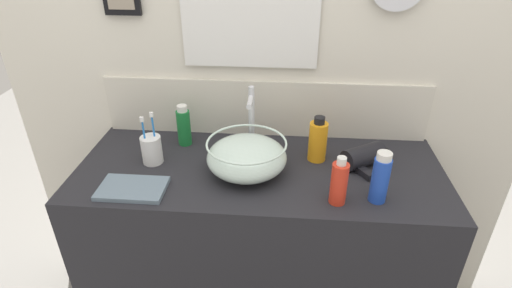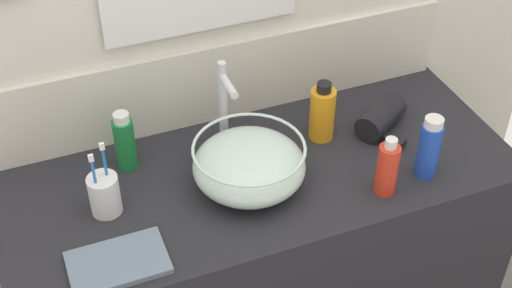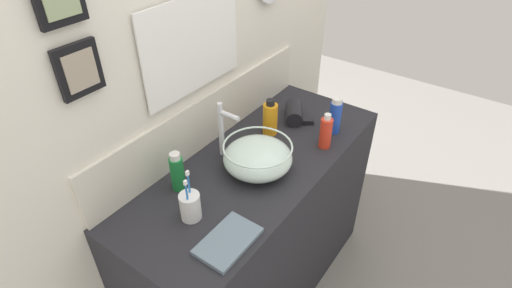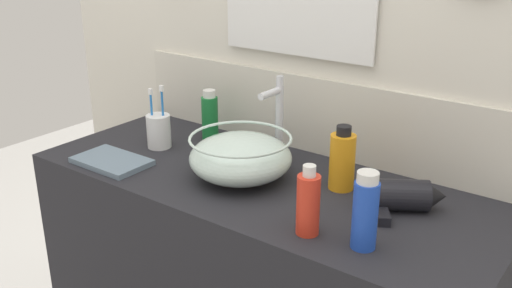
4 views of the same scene
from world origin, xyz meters
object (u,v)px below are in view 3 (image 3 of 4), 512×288
object	(u,v)px
lotion_bottle	(177,172)
shampoo_bottle	(335,116)
glass_bowl_sink	(258,157)
faucet	(223,127)
hair_drier	(294,111)
spray_bottle	(326,132)
hand_towel	(228,241)
toothbrush_cup	(190,206)
soap_dispenser	(270,118)

from	to	relation	value
lotion_bottle	shampoo_bottle	bearing A→B (deg)	-23.95
glass_bowl_sink	faucet	size ratio (longest dim) A/B	1.12
shampoo_bottle	faucet	bearing A→B (deg)	144.98
hair_drier	spray_bottle	size ratio (longest dim) A/B	1.24
glass_bowl_sink	faucet	xyz separation A→B (m)	(0.00, 0.18, 0.08)
shampoo_bottle	hand_towel	bearing A→B (deg)	-178.97
lotion_bottle	hand_towel	bearing A→B (deg)	-107.32
toothbrush_cup	soap_dispenser	size ratio (longest dim) A/B	1.14
shampoo_bottle	spray_bottle	size ratio (longest dim) A/B	1.06
faucet	lotion_bottle	xyz separation A→B (m)	(-0.27, 0.01, -0.06)
glass_bowl_sink	spray_bottle	world-z (taller)	spray_bottle
glass_bowl_sink	faucet	bearing A→B (deg)	90.00
faucet	glass_bowl_sink	bearing A→B (deg)	-90.00
spray_bottle	soap_dispenser	xyz separation A→B (m)	(-0.05, 0.26, 0.00)
toothbrush_cup	shampoo_bottle	bearing A→B (deg)	-11.91
shampoo_bottle	glass_bowl_sink	bearing A→B (deg)	163.69
toothbrush_cup	hand_towel	xyz separation A→B (m)	(-0.01, -0.18, -0.05)
hair_drier	shampoo_bottle	bearing A→B (deg)	-89.47
toothbrush_cup	hand_towel	distance (m)	0.19
lotion_bottle	glass_bowl_sink	bearing A→B (deg)	-34.60
faucet	spray_bottle	distance (m)	0.45
hand_towel	glass_bowl_sink	bearing A→B (deg)	20.91
hair_drier	lotion_bottle	bearing A→B (deg)	171.95
shampoo_bottle	hair_drier	bearing A→B (deg)	90.53
glass_bowl_sink	hair_drier	world-z (taller)	glass_bowl_sink
hair_drier	shampoo_bottle	distance (m)	0.22
hair_drier	hand_towel	distance (m)	0.83
toothbrush_cup	spray_bottle	xyz separation A→B (m)	(0.66, -0.19, 0.02)
hair_drier	toothbrush_cup	xyz separation A→B (m)	(-0.79, -0.05, 0.02)
soap_dispenser	hand_towel	xyz separation A→B (m)	(-0.62, -0.25, -0.07)
spray_bottle	shampoo_bottle	bearing A→B (deg)	8.88
glass_bowl_sink	shampoo_bottle	world-z (taller)	shampoo_bottle
soap_dispenser	hand_towel	distance (m)	0.68
soap_dispenser	faucet	bearing A→B (deg)	164.98
glass_bowl_sink	hair_drier	xyz separation A→B (m)	(0.43, 0.09, -0.03)
glass_bowl_sink	lotion_bottle	xyz separation A→B (m)	(-0.27, 0.19, 0.01)
faucet	lotion_bottle	distance (m)	0.28
glass_bowl_sink	hand_towel	size ratio (longest dim) A/B	1.28
faucet	spray_bottle	size ratio (longest dim) A/B	1.51
spray_bottle	lotion_bottle	world-z (taller)	same
hand_towel	faucet	bearing A→B (deg)	40.73
soap_dispenser	spray_bottle	bearing A→B (deg)	-78.39
hair_drier	spray_bottle	bearing A→B (deg)	-118.59
hair_drier	lotion_bottle	distance (m)	0.71
glass_bowl_sink	lotion_bottle	bearing A→B (deg)	145.40
faucet	hair_drier	distance (m)	0.45
toothbrush_cup	shampoo_bottle	world-z (taller)	toothbrush_cup
lotion_bottle	soap_dispenser	xyz separation A→B (m)	(0.52, -0.08, 0.00)
hair_drier	shampoo_bottle	size ratio (longest dim) A/B	1.17
hair_drier	toothbrush_cup	size ratio (longest dim) A/B	1.03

